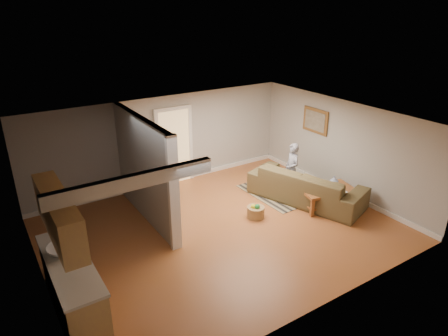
{
  "coord_description": "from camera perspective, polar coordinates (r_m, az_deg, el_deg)",
  "views": [
    {
      "loc": [
        -4.21,
        -6.62,
        4.79
      ],
      "look_at": [
        0.58,
        0.82,
        1.1
      ],
      "focal_mm": 32.0,
      "sensor_mm": 36.0,
      "label": 1
    }
  ],
  "objects": [
    {
      "name": "ground",
      "position": [
        9.19,
        -0.28,
        -8.78
      ],
      "size": [
        7.5,
        7.5,
        0.0
      ],
      "primitive_type": "plane",
      "color": "#9C5727",
      "rests_on": "ground"
    },
    {
      "name": "room_shell",
      "position": [
        8.4,
        -8.01,
        -0.96
      ],
      "size": [
        7.54,
        6.02,
        2.52
      ],
      "color": "#A19F9A",
      "rests_on": "ground"
    },
    {
      "name": "area_rug",
      "position": [
        11.36,
        10.14,
        -2.64
      ],
      "size": [
        2.74,
        2.03,
        0.01
      ],
      "primitive_type": "cube",
      "rotation": [
        0.0,
        0.0,
        0.03
      ],
      "color": "black",
      "rests_on": "ground"
    },
    {
      "name": "sofa",
      "position": [
        10.66,
        11.51,
        -4.56
      ],
      "size": [
        2.05,
        3.15,
        0.86
      ],
      "primitive_type": "imported",
      "rotation": [
        0.0,
        0.0,
        1.91
      ],
      "color": "#463A23",
      "rests_on": "ground"
    },
    {
      "name": "coffee_table",
      "position": [
        10.29,
        14.53,
        -3.36
      ],
      "size": [
        1.46,
        1.05,
        0.78
      ],
      "rotation": [
        0.0,
        0.0,
        -0.23
      ],
      "color": "brown",
      "rests_on": "ground"
    },
    {
      "name": "tv_console",
      "position": [
        10.31,
        -10.34,
        -0.97
      ],
      "size": [
        0.77,
        1.35,
        1.09
      ],
      "rotation": [
        0.0,
        0.0,
        0.24
      ],
      "color": "brown",
      "rests_on": "ground"
    },
    {
      "name": "speaker_left",
      "position": [
        9.47,
        -9.35,
        -4.51
      ],
      "size": [
        0.12,
        0.12,
        1.04
      ],
      "primitive_type": "cube",
      "rotation": [
        0.0,
        0.0,
        -0.22
      ],
      "color": "black",
      "rests_on": "ground"
    },
    {
      "name": "speaker_right",
      "position": [
        10.55,
        -12.21,
        -1.69
      ],
      "size": [
        0.12,
        0.12,
        1.08
      ],
      "primitive_type": "cube",
      "rotation": [
        0.0,
        0.0,
        -0.12
      ],
      "color": "black",
      "rests_on": "ground"
    },
    {
      "name": "toy_basket",
      "position": [
        9.63,
        4.54,
        -6.21
      ],
      "size": [
        0.42,
        0.42,
        0.37
      ],
      "color": "olive",
      "rests_on": "ground"
    },
    {
      "name": "child",
      "position": [
        10.97,
        9.42,
        -3.59
      ],
      "size": [
        0.45,
        0.58,
        1.42
      ],
      "primitive_type": "imported",
      "rotation": [
        0.0,
        0.0,
        -1.81
      ],
      "color": "gray",
      "rests_on": "ground"
    },
    {
      "name": "toddler",
      "position": [
        11.19,
        -8.32,
        -2.95
      ],
      "size": [
        0.52,
        0.52,
        0.85
      ],
      "primitive_type": "imported",
      "rotation": [
        0.0,
        0.0,
        2.43
      ],
      "color": "#1F2040",
      "rests_on": "ground"
    }
  ]
}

